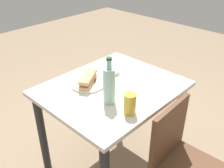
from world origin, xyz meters
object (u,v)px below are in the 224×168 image
Objects in this scene: dining_table at (112,102)px; beer_glass at (130,104)px; plate_near at (88,84)px; olive_bowl at (113,72)px; knife_near at (95,83)px; chair_far at (180,159)px; water_bottle at (109,85)px; baguette_sandwich_near at (88,79)px.

dining_table is 0.39m from beer_glass.
olive_bowl is at bearing 179.06° from plate_near.
olive_bowl is at bearing -171.27° from knife_near.
dining_table is at bearing -90.29° from chair_far.
beer_glass is at bearing 83.58° from plate_near.
beer_glass reaches higher than plate_near.
water_bottle is at bearing 38.70° from dining_table.
knife_near is at bearing -102.03° from beer_glass.
baguette_sandwich_near reaches higher than dining_table.
olive_bowl is (-0.30, -0.43, -0.05)m from beer_glass.
baguette_sandwich_near is (0.10, -0.73, 0.34)m from chair_far.
chair_far is 6.33× the size of beer_glass.
water_bottle reaches higher than chair_far.
dining_table is 7.19× the size of beer_glass.
water_bottle is at bearing 79.28° from plate_near.
knife_near is at bearing -110.84° from water_bottle.
olive_bowl is (-0.22, -0.03, -0.00)m from knife_near.
plate_near is 0.05m from knife_near.
knife_near is 1.33× the size of olive_bowl.
beer_glass reaches higher than chair_far.
chair_far is at bearing 116.95° from beer_glass.
beer_glass is (0.15, -0.30, 0.36)m from chair_far.
chair_far is 2.69× the size of water_bottle.
baguette_sandwich_near is 0.06m from knife_near.
baguette_sandwich_near reaches higher than olive_bowl.
plate_near is 0.29m from water_bottle.
knife_near is (-0.04, 0.04, -0.03)m from baguette_sandwich_near.
dining_table is 4.00× the size of plate_near.
dining_table is 0.25m from baguette_sandwich_near.
chair_far reaches higher than plate_near.
water_bottle is (0.15, -0.47, 0.42)m from chair_far.
dining_table is at bearing 126.61° from knife_near.
baguette_sandwich_near is 0.28m from water_bottle.
olive_bowl is at bearing 179.06° from baguette_sandwich_near.
olive_bowl is (-0.26, 0.00, 0.01)m from plate_near.
beer_glass is (0.05, 0.43, 0.06)m from plate_near.
olive_bowl is (-0.15, -0.13, 0.15)m from dining_table.
knife_near is at bearing 8.73° from olive_bowl.
baguette_sandwich_near is 1.66× the size of beer_glass.
water_bottle is at bearing 69.16° from knife_near.
knife_near is at bearing -53.39° from dining_table.
water_bottle is 3.00× the size of olive_bowl.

